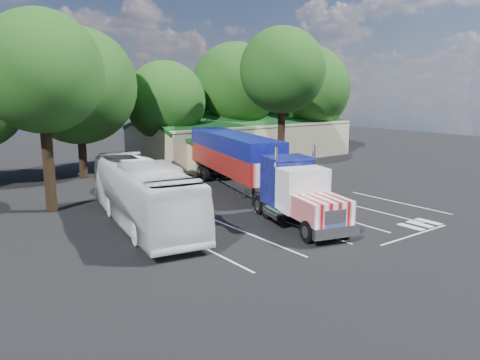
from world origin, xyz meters
TOP-DOWN VIEW (x-y plane):
  - ground at (0.00, 0.00)m, footprint 120.00×120.00m
  - event_hall at (13.74, 17.81)m, footprint 24.20×14.12m
  - tree_row_c at (-5.00, 16.20)m, footprint 10.00×10.00m
  - tree_row_d at (4.00, 17.50)m, footprint 8.00×8.00m
  - tree_row_e at (13.00, 18.00)m, footprint 9.60×9.60m
  - tree_row_f at (23.00, 16.80)m, footprint 10.40×10.40m
  - tree_near_left at (-10.50, 6.00)m, footprint 7.60×7.60m
  - tree_near_right at (11.50, 8.50)m, footprint 8.00×8.00m
  - semi_truck at (2.26, 1.84)m, footprint 8.22×21.78m
  - woman at (3.01, -5.40)m, footprint 0.43×0.64m
  - bicycle at (1.80, 1.00)m, footprint 1.48×1.86m
  - tour_bus at (-7.01, -0.39)m, footprint 5.30×13.71m
  - silver_sedan at (6.47, 10.50)m, footprint 4.87×2.76m

SIDE VIEW (x-z plane):
  - ground at x=0.00m, z-range 0.00..0.00m
  - bicycle at x=1.80m, z-range 0.00..0.94m
  - silver_sedan at x=6.47m, z-range 0.00..1.52m
  - woman at x=3.01m, z-range 0.00..1.71m
  - tour_bus at x=-7.01m, z-range 0.00..3.73m
  - event_hall at x=13.74m, z-range -0.56..4.99m
  - semi_truck at x=2.26m, z-range 0.30..4.87m
  - tree_row_d at x=4.00m, z-range 1.28..11.88m
  - tree_row_f at x=23.00m, z-range 1.29..14.29m
  - tree_row_c at x=-5.00m, z-range 1.51..14.56m
  - tree_row_e at x=13.00m, z-range 1.64..14.54m
  - tree_near_left at x=-10.50m, z-range 2.49..15.14m
  - tree_near_right at x=11.50m, z-range 2.71..16.21m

